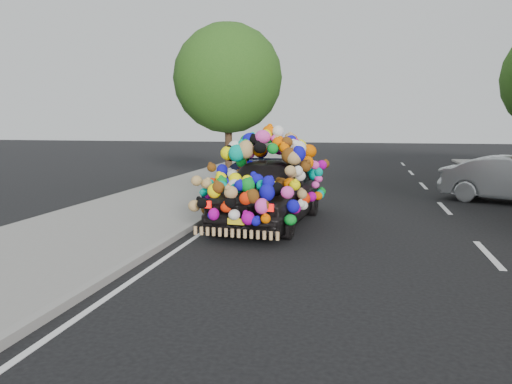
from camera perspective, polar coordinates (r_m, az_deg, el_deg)
ground at (r=9.78m, az=3.89°, el=-6.02°), size 100.00×100.00×0.00m
sidewalk at (r=11.20m, az=-18.52°, el=-4.31°), size 4.00×60.00×0.12m
kerb at (r=10.35m, az=-9.14°, el=-4.95°), size 0.15×60.00×0.13m
lane_markings at (r=9.95m, az=25.01°, el=-6.49°), size 6.00×50.00×0.01m
tree_near_sidewalk at (r=19.65m, az=-3.21°, el=12.81°), size 4.20×4.20×6.13m
plush_art_car at (r=11.66m, az=1.50°, el=1.95°), size 2.63×4.98×2.22m
navy_sedan at (r=14.35m, az=-0.64°, el=1.02°), size 1.96×4.38×1.25m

